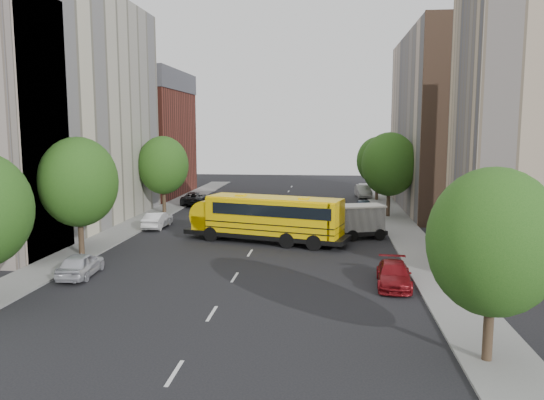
% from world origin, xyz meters
% --- Properties ---
extents(ground, '(120.00, 120.00, 0.00)m').
position_xyz_m(ground, '(0.00, 0.00, 0.00)').
color(ground, black).
rests_on(ground, ground).
extents(sidewalk_left, '(3.00, 80.00, 0.12)m').
position_xyz_m(sidewalk_left, '(-11.50, 5.00, 0.06)').
color(sidewalk_left, slate).
rests_on(sidewalk_left, ground).
extents(sidewalk_right, '(3.00, 80.00, 0.12)m').
position_xyz_m(sidewalk_right, '(11.50, 5.00, 0.06)').
color(sidewalk_right, slate).
rests_on(sidewalk_right, ground).
extents(lane_markings, '(0.15, 64.00, 0.01)m').
position_xyz_m(lane_markings, '(0.00, 10.00, 0.01)').
color(lane_markings, silver).
rests_on(lane_markings, ground).
extents(building_left_cream, '(10.00, 26.00, 20.00)m').
position_xyz_m(building_left_cream, '(-18.00, 6.00, 10.00)').
color(building_left_cream, beige).
rests_on(building_left_cream, ground).
extents(building_left_redbrick, '(10.00, 15.00, 13.00)m').
position_xyz_m(building_left_redbrick, '(-18.00, 28.00, 6.50)').
color(building_left_redbrick, maroon).
rests_on(building_left_redbrick, ground).
extents(building_right_far, '(10.00, 22.00, 18.00)m').
position_xyz_m(building_right_far, '(18.00, 20.00, 9.00)').
color(building_right_far, '#B9A390').
rests_on(building_right_far, ground).
extents(building_right_sidewall, '(10.10, 0.30, 18.00)m').
position_xyz_m(building_right_sidewall, '(18.00, 9.00, 9.00)').
color(building_right_sidewall, brown).
rests_on(building_right_sidewall, ground).
extents(street_tree_1, '(5.12, 5.12, 7.90)m').
position_xyz_m(street_tree_1, '(-11.00, -4.00, 4.95)').
color(street_tree_1, '#38281C').
rests_on(street_tree_1, ground).
extents(street_tree_2, '(4.99, 4.99, 7.71)m').
position_xyz_m(street_tree_2, '(-11.00, 14.00, 4.83)').
color(street_tree_2, '#38281C').
rests_on(street_tree_2, ground).
extents(street_tree_3, '(4.61, 4.61, 7.11)m').
position_xyz_m(street_tree_3, '(11.00, -18.00, 4.45)').
color(street_tree_3, '#38281C').
rests_on(street_tree_3, ground).
extents(street_tree_4, '(5.25, 5.25, 8.10)m').
position_xyz_m(street_tree_4, '(11.00, 14.00, 5.08)').
color(street_tree_4, '#38281C').
rests_on(street_tree_4, ground).
extents(street_tree_5, '(4.86, 4.86, 7.51)m').
position_xyz_m(street_tree_5, '(11.00, 26.00, 4.70)').
color(street_tree_5, '#38281C').
rests_on(street_tree_5, ground).
extents(school_bus, '(12.73, 6.17, 3.51)m').
position_xyz_m(school_bus, '(0.53, 1.60, 1.96)').
color(school_bus, black).
rests_on(school_bus, ground).
extents(safari_truck, '(6.42, 3.88, 2.60)m').
position_xyz_m(safari_truck, '(6.68, 3.47, 1.38)').
color(safari_truck, black).
rests_on(safari_truck, ground).
extents(parked_car_0, '(2.00, 4.25, 1.41)m').
position_xyz_m(parked_car_0, '(-8.80, -8.71, 0.70)').
color(parked_car_0, silver).
rests_on(parked_car_0, ground).
extents(parked_car_1, '(1.49, 4.21, 1.38)m').
position_xyz_m(parked_car_1, '(-9.19, 6.30, 0.69)').
color(parked_car_1, silver).
rests_on(parked_car_1, ground).
extents(parked_car_2, '(2.63, 5.19, 1.41)m').
position_xyz_m(parked_car_2, '(-9.60, 20.50, 0.70)').
color(parked_car_2, black).
rests_on(parked_car_2, ground).
extents(parked_car_3, '(2.08, 4.51, 1.28)m').
position_xyz_m(parked_car_3, '(8.80, -8.75, 0.64)').
color(parked_car_3, maroon).
rests_on(parked_car_3, ground).
extents(parked_car_4, '(1.77, 4.39, 1.50)m').
position_xyz_m(parked_car_4, '(8.80, 15.13, 0.75)').
color(parked_car_4, '#334259').
rests_on(parked_car_4, ground).
extents(parked_car_5, '(2.00, 4.79, 1.54)m').
position_xyz_m(parked_car_5, '(9.60, 28.70, 0.77)').
color(parked_car_5, '#999894').
rests_on(parked_car_5, ground).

